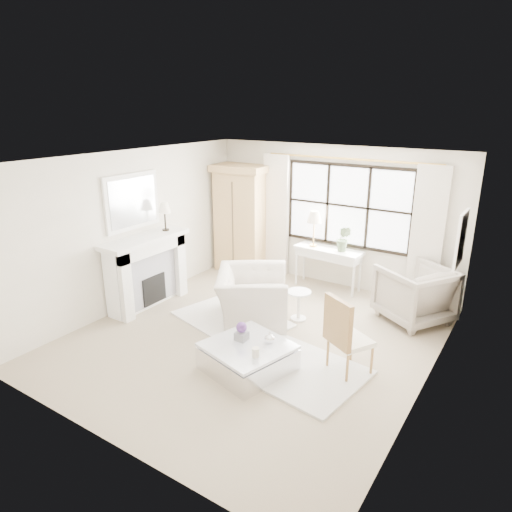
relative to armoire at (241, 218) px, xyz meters
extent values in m
plane|color=tan|center=(1.90, -2.40, -1.14)|extent=(5.50, 5.50, 0.00)
plane|color=white|center=(1.90, -2.40, 1.56)|extent=(5.50, 5.50, 0.00)
plane|color=silver|center=(1.90, 0.35, 0.21)|extent=(5.00, 0.00, 5.00)
plane|color=beige|center=(1.90, -5.15, 0.21)|extent=(5.00, 0.00, 5.00)
plane|color=silver|center=(-0.60, -2.40, 0.21)|extent=(0.00, 5.50, 5.50)
plane|color=silver|center=(4.40, -2.40, 0.21)|extent=(0.00, 5.50, 5.50)
cube|color=white|center=(2.20, 0.33, 0.46)|extent=(2.40, 0.02, 1.50)
cylinder|color=#BF9442|center=(2.20, 0.27, 1.33)|extent=(3.30, 0.04, 0.04)
cube|color=white|center=(0.70, 0.25, 0.10)|extent=(0.55, 0.10, 2.47)
cube|color=beige|center=(3.70, 0.25, 0.10)|extent=(0.55, 0.10, 2.47)
cube|color=white|center=(-0.39, -2.40, -0.55)|extent=(0.34, 1.50, 1.18)
cube|color=#B8B8BF|center=(-0.22, -2.40, -0.61)|extent=(0.03, 1.22, 0.97)
cube|color=black|center=(-0.21, -2.40, -0.82)|extent=(0.06, 0.52, 0.50)
cube|color=white|center=(-0.35, -2.40, 0.08)|extent=(0.58, 1.66, 0.08)
cube|color=white|center=(-0.57, -2.40, 0.70)|extent=(0.05, 1.15, 0.95)
cube|color=silver|center=(-0.54, -2.40, 0.70)|extent=(0.02, 1.00, 0.80)
cube|color=white|center=(4.37, -0.70, 0.41)|extent=(0.04, 0.62, 0.82)
cube|color=beige|center=(4.35, -0.70, 0.41)|extent=(0.01, 0.52, 0.72)
cylinder|color=black|center=(-0.31, -1.91, 0.14)|extent=(0.12, 0.12, 0.03)
cylinder|color=black|center=(-0.31, -1.91, 0.30)|extent=(0.03, 0.03, 0.30)
cone|color=beige|center=(-0.31, -1.91, 0.54)|extent=(0.22, 0.22, 0.18)
cube|color=tan|center=(0.00, 0.00, -0.09)|extent=(1.04, 0.66, 2.10)
cube|color=tan|center=(0.00, 0.00, 1.03)|extent=(1.16, 0.77, 0.14)
cube|color=silver|center=(1.99, 0.04, -0.46)|extent=(1.26, 0.49, 0.14)
cube|color=silver|center=(1.99, 0.04, -0.37)|extent=(1.33, 0.53, 0.06)
cylinder|color=#AB813B|center=(1.67, 0.03, -0.32)|extent=(0.14, 0.14, 0.03)
cylinder|color=#AB813B|center=(1.67, 0.03, -0.08)|extent=(0.02, 0.02, 0.46)
cone|color=beige|center=(1.67, 0.03, 0.24)|extent=(0.28, 0.28, 0.22)
imported|color=#536A46|center=(2.29, 0.03, -0.09)|extent=(0.27, 0.22, 0.49)
cylinder|color=white|center=(2.18, -1.48, -1.12)|extent=(0.26, 0.26, 0.03)
cylinder|color=white|center=(2.18, -1.48, -0.89)|extent=(0.06, 0.06, 0.44)
cylinder|color=white|center=(2.18, -1.48, -0.65)|extent=(0.40, 0.40, 0.03)
cube|color=white|center=(1.26, -2.10, -1.12)|extent=(2.05, 1.68, 0.03)
cube|color=silver|center=(2.86, -2.86, -1.12)|extent=(1.93, 1.55, 0.03)
imported|color=beige|center=(1.53, -1.89, -0.72)|extent=(1.62, 1.67, 0.83)
imported|color=gray|center=(3.77, -0.46, -0.67)|extent=(1.40, 1.39, 0.93)
cube|color=white|center=(3.48, -2.49, -0.68)|extent=(0.64, 0.64, 0.07)
cube|color=#B08249|center=(3.37, -2.69, -0.36)|extent=(0.44, 0.28, 0.60)
cube|color=silver|center=(2.32, -3.19, -0.98)|extent=(1.22, 1.22, 0.32)
cube|color=silver|center=(2.32, -3.19, -0.78)|extent=(1.22, 1.22, 0.04)
cube|color=slate|center=(2.18, -3.13, -0.70)|extent=(0.15, 0.15, 0.12)
sphere|color=#573078|center=(2.18, -3.13, -0.57)|extent=(0.15, 0.15, 0.15)
cylinder|color=beige|center=(2.58, -3.39, -0.70)|extent=(0.10, 0.10, 0.12)
imported|color=white|center=(2.54, -2.98, -0.68)|extent=(0.16, 0.16, 0.15)
camera|label=1|loc=(5.34, -7.62, 2.27)|focal=32.00mm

